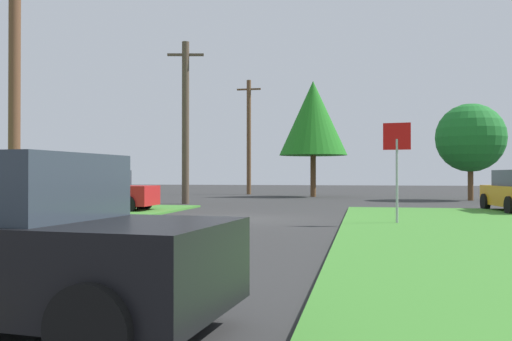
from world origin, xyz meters
The scene contains 10 objects.
ground_plane centered at (0.00, 0.00, 0.00)m, with size 120.00×120.00×0.00m, color #2F2F2F.
lane_stripe_center centered at (0.00, -8.00, 0.01)m, with size 0.20×14.00×0.01m, color yellow.
stop_sign centered at (4.80, -1.45, 2.05)m, with size 0.76×0.13×2.91m.
car_behind_on_main_road centered at (0.64, -12.80, 0.80)m, with size 4.08×2.20×1.62m.
parked_car_near_building centered at (-6.26, 2.29, 0.80)m, with size 4.33×2.02×1.62m.
utility_pole_near centered at (-4.50, -5.45, 3.89)m, with size 1.78×0.50×7.52m.
utility_pole_mid centered at (-4.77, 8.36, 4.10)m, with size 1.79×0.48×8.04m.
utility_pole_far centered at (-4.48, 22.17, 4.35)m, with size 1.80×0.32×8.50m.
oak_tree_left centered at (0.64, 18.44, 5.17)m, with size 4.46×4.46×7.64m.
pine_tree_center centered at (9.80, 15.01, 3.53)m, with size 3.85×3.85×5.46m.
Camera 1 is at (3.85, -17.29, 1.42)m, focal length 38.10 mm.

